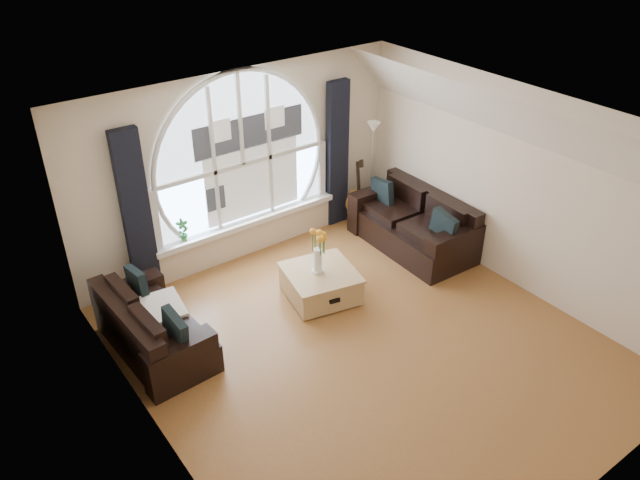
{
  "coord_description": "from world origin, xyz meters",
  "views": [
    {
      "loc": [
        -3.84,
        -4.31,
        4.95
      ],
      "look_at": [
        0.0,
        0.9,
        1.05
      ],
      "focal_mm": 35.16,
      "sensor_mm": 36.0,
      "label": 1
    }
  ],
  "objects": [
    {
      "name": "neighbor_house",
      "position": [
        0.15,
        2.71,
        1.5
      ],
      "size": [
        1.7,
        0.02,
        1.5
      ],
      "primitive_type": "cube",
      "color": "silver",
      "rests_on": "wall_back"
    },
    {
      "name": "guitar",
      "position": [
        1.91,
        2.53,
        0.53
      ],
      "size": [
        0.41,
        0.33,
        1.06
      ],
      "primitive_type": "cube",
      "rotation": [
        0.0,
        0.0,
        -0.3
      ],
      "color": "#945F24",
      "rests_on": "ground"
    },
    {
      "name": "vase_flowers",
      "position": [
        0.15,
        1.14,
        0.78
      ],
      "size": [
        0.24,
        0.24,
        0.7
      ],
      "primitive_type": "cube",
      "color": "white",
      "rests_on": "coffee_chest"
    },
    {
      "name": "throw_blanket",
      "position": [
        -1.9,
        1.49,
        0.5
      ],
      "size": [
        0.61,
        0.61,
        0.1
      ],
      "primitive_type": "cube",
      "rotation": [
        0.0,
        0.0,
        -0.11
      ],
      "color": "silver",
      "rests_on": "sofa_left"
    },
    {
      "name": "ceiling",
      "position": [
        0.0,
        0.0,
        2.7
      ],
      "size": [
        5.0,
        5.5,
        0.01
      ],
      "primitive_type": "cube",
      "color": "silver",
      "rests_on": "ground"
    },
    {
      "name": "sofa_left",
      "position": [
        -2.0,
        1.42,
        0.4
      ],
      "size": [
        0.91,
        1.68,
        0.73
      ],
      "primitive_type": "cube",
      "rotation": [
        0.0,
        0.0,
        0.05
      ],
      "color": "black",
      "rests_on": "ground"
    },
    {
      "name": "window_sill",
      "position": [
        0.0,
        2.65,
        0.51
      ],
      "size": [
        2.9,
        0.22,
        0.08
      ],
      "primitive_type": "cube",
      "color": "white",
      "rests_on": "wall_back"
    },
    {
      "name": "sofa_right",
      "position": [
        2.02,
        1.34,
        0.4
      ],
      "size": [
        1.01,
        1.91,
        0.83
      ],
      "primitive_type": "cube",
      "rotation": [
        0.0,
        0.0,
        -0.04
      ],
      "color": "black",
      "rests_on": "ground"
    },
    {
      "name": "wall_front",
      "position": [
        0.0,
        -2.75,
        1.35
      ],
      "size": [
        5.0,
        0.01,
        2.7
      ],
      "primitive_type": "cube",
      "color": "beige",
      "rests_on": "ground"
    },
    {
      "name": "wall_back",
      "position": [
        0.0,
        2.75,
        1.35
      ],
      "size": [
        5.0,
        0.01,
        2.7
      ],
      "primitive_type": "cube",
      "color": "beige",
      "rests_on": "ground"
    },
    {
      "name": "attic_slope",
      "position": [
        2.2,
        0.0,
        2.35
      ],
      "size": [
        0.92,
        5.5,
        0.72
      ],
      "primitive_type": "cube",
      "color": "silver",
      "rests_on": "ground"
    },
    {
      "name": "potted_plant",
      "position": [
        -1.01,
        2.65,
        0.71
      ],
      "size": [
        0.18,
        0.13,
        0.33
      ],
      "primitive_type": "imported",
      "rotation": [
        0.0,
        0.0,
        -0.08
      ],
      "color": "#1E6023",
      "rests_on": "window_sill"
    },
    {
      "name": "curtain_right",
      "position": [
        1.6,
        2.63,
        1.15
      ],
      "size": [
        0.35,
        0.12,
        2.3
      ],
      "primitive_type": "cube",
      "color": "black",
      "rests_on": "ground"
    },
    {
      "name": "floor_lamp",
      "position": [
        2.16,
        2.45,
        0.8
      ],
      "size": [
        0.24,
        0.24,
        1.6
      ],
      "primitive_type": "cube",
      "color": "#B2B2B2",
      "rests_on": "ground"
    },
    {
      "name": "wall_left",
      "position": [
        -2.5,
        0.0,
        1.35
      ],
      "size": [
        0.01,
        5.5,
        2.7
      ],
      "primitive_type": "cube",
      "color": "beige",
      "rests_on": "ground"
    },
    {
      "name": "wall_right",
      "position": [
        2.5,
        0.0,
        1.35
      ],
      "size": [
        0.01,
        5.5,
        2.7
      ],
      "primitive_type": "cube",
      "color": "beige",
      "rests_on": "ground"
    },
    {
      "name": "ground",
      "position": [
        0.0,
        0.0,
        0.0
      ],
      "size": [
        5.0,
        5.5,
        0.01
      ],
      "primitive_type": "cube",
      "color": "brown",
      "rests_on": "ground"
    },
    {
      "name": "curtain_left",
      "position": [
        -1.6,
        2.63,
        1.15
      ],
      "size": [
        0.35,
        0.12,
        2.3
      ],
      "primitive_type": "cube",
      "color": "black",
      "rests_on": "ground"
    },
    {
      "name": "coffee_chest",
      "position": [
        0.18,
        1.13,
        0.22
      ],
      "size": [
        1.06,
        1.06,
        0.43
      ],
      "primitive_type": "cube",
      "rotation": [
        0.0,
        0.0,
        -0.21
      ],
      "color": "tan",
      "rests_on": "ground"
    },
    {
      "name": "arched_window",
      "position": [
        0.0,
        2.72,
        1.62
      ],
      "size": [
        2.6,
        0.06,
        2.15
      ],
      "primitive_type": "cube",
      "color": "silver",
      "rests_on": "wall_back"
    },
    {
      "name": "window_frame",
      "position": [
        0.0,
        2.69,
        1.62
      ],
      "size": [
        2.76,
        0.08,
        2.15
      ],
      "primitive_type": "cube",
      "color": "white",
      "rests_on": "wall_back"
    }
  ]
}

